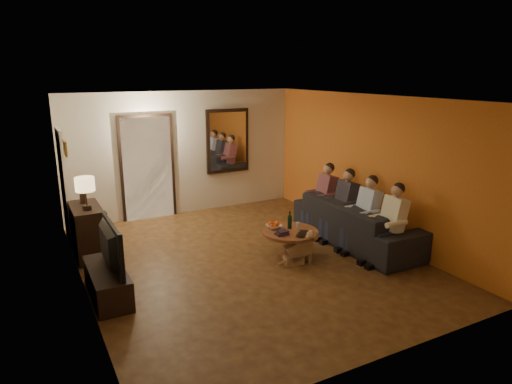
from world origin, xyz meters
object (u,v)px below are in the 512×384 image
bowl (274,227)px  tv (104,246)px  sofa (357,222)px  person_a (390,226)px  dog (300,247)px  person_b (365,216)px  tv_stand (107,283)px  table_lamp (86,193)px  person_c (343,207)px  dresser (88,231)px  coffee_table (290,244)px  wine_bottle (290,220)px  person_d (323,199)px  laptop (305,234)px

bowl → tv: bearing=-174.8°
sofa → bowl: bearing=81.3°
person_a → dog: 1.48m
sofa → dog: size_ratio=4.70×
sofa → person_b: size_ratio=2.19×
tv → tv_stand: bearing=-180.0°
tv → person_b: size_ratio=0.93×
table_lamp → sofa: size_ratio=0.21×
person_c → dresser: bearing=162.7°
coffee_table → wine_bottle: 0.40m
dresser → table_lamp: table_lamp is taller
sofa → coffee_table: bearing=89.1°
dresser → table_lamp: size_ratio=1.79×
bowl → person_d: bearing=23.9°
coffee_table → wine_bottle: bearing=63.4°
person_c → person_a: bearing=-90.0°
laptop → tv: bearing=133.9°
tv_stand → coffee_table: coffee_table is taller
person_c → coffee_table: (-1.29, -0.27, -0.38)m
dresser → dog: dresser is taller
laptop → sofa: bearing=-30.4°
table_lamp → tv_stand: bearing=-90.0°
wine_bottle → person_a: bearing=-39.7°
dresser → person_d: 4.30m
tv → person_b: bearing=-94.0°
tv_stand → person_c: person_c is taller
laptop → table_lamp: bearing=110.1°
tv → wine_bottle: bearing=-87.5°
tv → person_c: bearing=-85.9°
tv → person_c: size_ratio=0.93×
sofa → bowl: size_ratio=10.15×
table_lamp → person_a: size_ratio=0.45×
person_b → coffee_table: size_ratio=1.29×
tv → wine_bottle: (2.99, 0.13, -0.13)m
person_d → dog: (-1.30, -1.18, -0.32)m
sofa → laptop: size_ratio=7.99×
sofa → person_d: (-0.10, 0.90, 0.22)m
dresser → tv: 1.65m
person_c → dog: size_ratio=2.14×
person_d → wine_bottle: person_d is taller
person_a → wine_bottle: (-1.24, 1.03, 0.01)m
table_lamp → dog: table_lamp is taller
person_a → person_c: size_ratio=1.00×
tv_stand → person_a: (4.23, -0.90, 0.39)m
table_lamp → coffee_table: size_ratio=0.58×
bowl → coffee_table: bearing=-50.7°
person_a → dog: (-1.30, 0.62, -0.32)m
bowl → wine_bottle: (0.23, -0.12, 0.12)m
dresser → tv: size_ratio=0.86×
tv_stand → laptop: 3.06m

